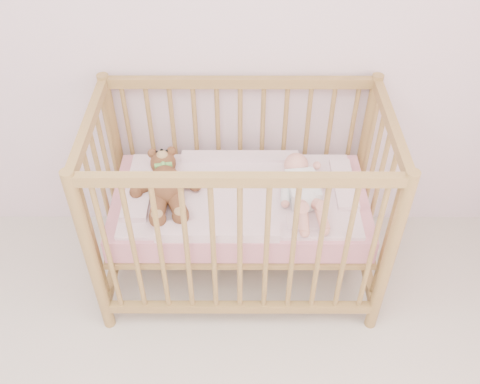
# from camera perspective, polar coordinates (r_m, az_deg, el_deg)

# --- Properties ---
(crib) EXTENTS (1.36, 0.76, 1.00)m
(crib) POSITION_cam_1_polar(r_m,az_deg,el_deg) (2.59, 0.00, -1.20)
(crib) COLOR #9D7842
(crib) RESTS_ON floor
(mattress) EXTENTS (1.22, 0.62, 0.13)m
(mattress) POSITION_cam_1_polar(r_m,az_deg,el_deg) (2.60, 0.00, -1.44)
(mattress) COLOR pink
(mattress) RESTS_ON crib
(blanket) EXTENTS (1.10, 0.58, 0.06)m
(blanket) POSITION_cam_1_polar(r_m,az_deg,el_deg) (2.55, 0.00, -0.23)
(blanket) COLOR pink
(blanket) RESTS_ON mattress
(baby) EXTENTS (0.32, 0.56, 0.13)m
(baby) POSITION_cam_1_polar(r_m,az_deg,el_deg) (2.50, 6.73, 0.71)
(baby) COLOR white
(baby) RESTS_ON blanket
(teddy_bear) EXTENTS (0.43, 0.55, 0.14)m
(teddy_bear) POSITION_cam_1_polar(r_m,az_deg,el_deg) (2.50, -7.97, 0.90)
(teddy_bear) COLOR brown
(teddy_bear) RESTS_ON blanket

